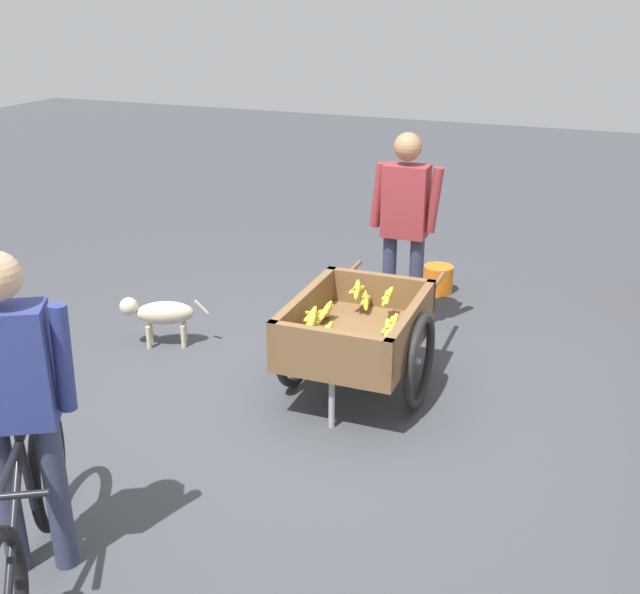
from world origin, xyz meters
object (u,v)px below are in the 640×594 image
Objects in this scene: fruit_cart at (356,335)px; plastic_bucket at (438,279)px; dog at (160,313)px; cyclist_person at (15,391)px; vendor_person at (405,216)px; bicycle at (27,526)px.

fruit_cart is 6.21× the size of plastic_bucket.
fruit_cart is at bearing 84.61° from dog.
cyclist_person is at bearing 19.75° from dog.
plastic_bucket is at bearing 174.95° from vendor_person.
bicycle is 0.92× the size of cyclist_person.
vendor_person is 3.41m from cyclist_person.
bicycle is at bearing -11.82° from vendor_person.
fruit_cart is at bearing 0.89° from vendor_person.
cyclist_person is 2.56m from dog.
vendor_person is at bearing -5.05° from plastic_bucket.
bicycle is at bearing -17.83° from fruit_cart.
dog is at bearing -160.25° from cyclist_person.
dog is (-0.16, -1.65, -0.17)m from fruit_cart.
dog is (0.99, -1.63, -0.68)m from vendor_person.
vendor_person is 3.57m from bicycle.
bicycle is 2.62m from dog.
fruit_cart is at bearing -1.76° from plastic_bucket.
fruit_cart is 1.05× the size of cyclist_person.
bicycle is 4.44m from plastic_bucket.
plastic_bucket is (-0.92, 0.08, -0.83)m from vendor_person.
plastic_bucket is (-1.91, 1.71, -0.15)m from dog.
cyclist_person is 5.93× the size of plastic_bucket.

